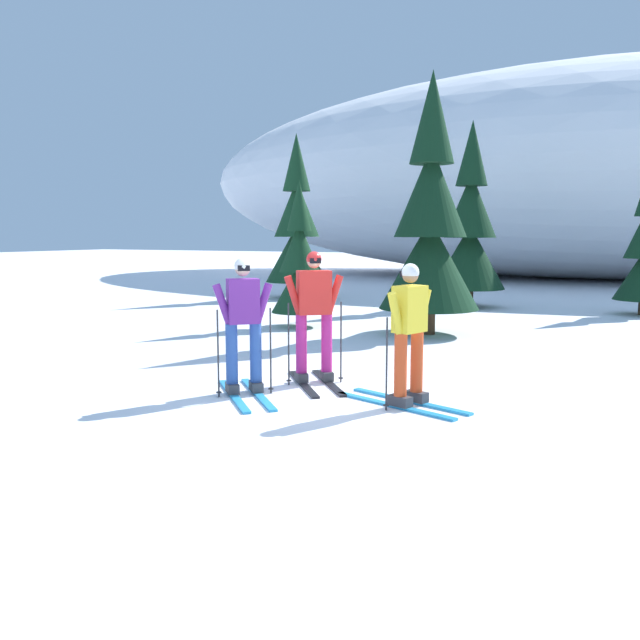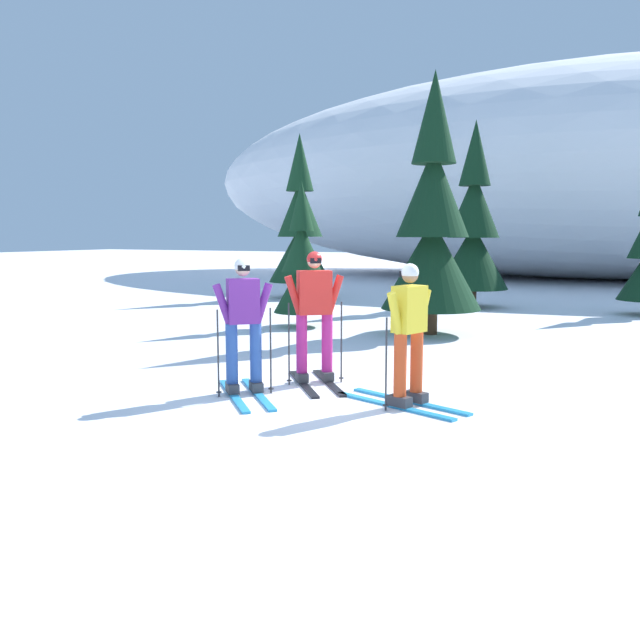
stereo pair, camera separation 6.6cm
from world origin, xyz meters
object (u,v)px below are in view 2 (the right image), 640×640
Objects in this scene: skier_red_jacket at (315,314)px; pine_tree_center_left at (473,230)px; skier_yellow_jacket at (408,334)px; skier_purple_jacket at (244,325)px; pine_tree_far_left at (300,230)px; pine_tree_center at (432,226)px; pine_tree_left at (302,266)px.

pine_tree_center_left reaches higher than skier_red_jacket.
skier_red_jacket reaches higher than skier_yellow_jacket.
skier_yellow_jacket is 1.67m from skier_red_jacket.
skier_purple_jacket is (-0.51, -0.98, -0.06)m from skier_red_jacket.
skier_yellow_jacket is 0.35× the size of pine_tree_far_left.
skier_yellow_jacket is 0.35× the size of pine_tree_center_left.
pine_tree_center reaches higher than pine_tree_center_left.
pine_tree_center_left is 5.46m from pine_tree_center.
pine_tree_left is at bearing 110.82° from skier_purple_jacket.
skier_purple_jacket is at bearing -117.70° from skier_red_jacket.
pine_tree_center_left is at bearing 99.56° from skier_yellow_jacket.
pine_tree_center_left is (5.55, -0.32, -0.01)m from pine_tree_far_left.
pine_tree_center is (-1.42, 5.68, 1.31)m from skier_yellow_jacket.
pine_tree_center_left is at bearing 66.67° from pine_tree_left.
skier_yellow_jacket is at bearing 9.33° from skier_purple_jacket.
pine_tree_center_left is at bearing 89.08° from skier_purple_jacket.
skier_purple_jacket is (-2.06, -0.34, 0.02)m from skier_yellow_jacket.
skier_red_jacket is 1.10m from skier_purple_jacket.
skier_purple_jacket is at bearing -170.67° from skier_yellow_jacket.
skier_red_jacket is 5.61m from pine_tree_left.
pine_tree_far_left is 1.01× the size of pine_tree_center_left.
skier_red_jacket is at bearing -91.38° from pine_tree_center.
skier_red_jacket is 0.35× the size of pine_tree_far_left.
pine_tree_left is 2.99m from pine_tree_center.
pine_tree_center_left reaches higher than skier_purple_jacket.
pine_tree_center is at bearing 88.62° from skier_red_jacket.
pine_tree_center_left is (-0.33, 10.48, 1.17)m from skier_red_jacket.
pine_tree_center_left reaches higher than skier_yellow_jacket.
skier_purple_jacket is at bearing -69.18° from pine_tree_left.
skier_red_jacket is 0.35× the size of pine_tree_center_left.
skier_red_jacket is 1.04× the size of skier_purple_jacket.
pine_tree_center_left is at bearing -3.28° from pine_tree_far_left.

